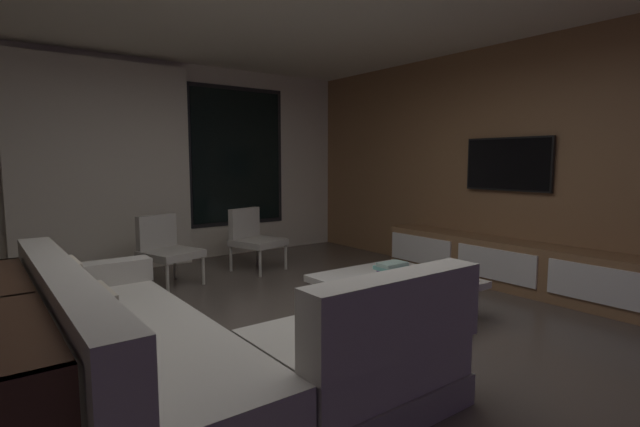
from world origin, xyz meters
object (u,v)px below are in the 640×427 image
at_px(coffee_table, 395,297).
at_px(media_console, 511,266).
at_px(book_stack_on_coffee_table, 392,269).
at_px(mounted_tv, 508,164).
at_px(accent_chair_near_window, 253,236).
at_px(sectional_couch, 189,352).
at_px(accent_chair_by_curtain, 166,246).

bearing_deg(coffee_table, media_console, -2.28).
xyz_separation_m(coffee_table, book_stack_on_coffee_table, (0.02, 0.06, 0.24)).
xyz_separation_m(coffee_table, mounted_tv, (1.90, 0.13, 1.16)).
relative_size(coffee_table, accent_chair_near_window, 1.49).
bearing_deg(mounted_tv, media_console, -132.45).
xyz_separation_m(book_stack_on_coffee_table, accent_chair_near_window, (-0.11, 2.35, 0.01)).
relative_size(sectional_couch, mounted_tv, 2.43).
relative_size(coffee_table, accent_chair_by_curtain, 1.49).
bearing_deg(media_console, mounted_tv, 47.55).
relative_size(book_stack_on_coffee_table, accent_chair_by_curtain, 0.35).
distance_m(sectional_couch, coffee_table, 2.04).
relative_size(accent_chair_by_curtain, mounted_tv, 0.76).
xyz_separation_m(book_stack_on_coffee_table, accent_chair_by_curtain, (-1.25, 2.28, 0.01)).
distance_m(book_stack_on_coffee_table, media_console, 1.71).
relative_size(book_stack_on_coffee_table, media_console, 0.09).
bearing_deg(mounted_tv, accent_chair_by_curtain, 144.78).
height_order(media_console, mounted_tv, mounted_tv).
height_order(accent_chair_near_window, mounted_tv, mounted_tv).
height_order(book_stack_on_coffee_table, mounted_tv, mounted_tv).
bearing_deg(book_stack_on_coffee_table, sectional_couch, -169.57).
relative_size(accent_chair_near_window, accent_chair_by_curtain, 1.00).
bearing_deg(accent_chair_near_window, mounted_tv, -49.04).
bearing_deg(book_stack_on_coffee_table, accent_chair_near_window, 92.57).
xyz_separation_m(sectional_couch, media_console, (3.72, 0.24, -0.04)).
xyz_separation_m(media_console, mounted_tv, (0.18, 0.20, 1.10)).
xyz_separation_m(sectional_couch, accent_chair_near_window, (1.92, 2.73, 0.14)).
height_order(book_stack_on_coffee_table, accent_chair_near_window, accent_chair_near_window).
height_order(accent_chair_near_window, media_console, accent_chair_near_window).
relative_size(sectional_couch, accent_chair_near_window, 3.21).
distance_m(accent_chair_near_window, mounted_tv, 3.16).
relative_size(book_stack_on_coffee_table, accent_chair_near_window, 0.35).
xyz_separation_m(accent_chair_near_window, media_console, (1.80, -2.48, -0.18)).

